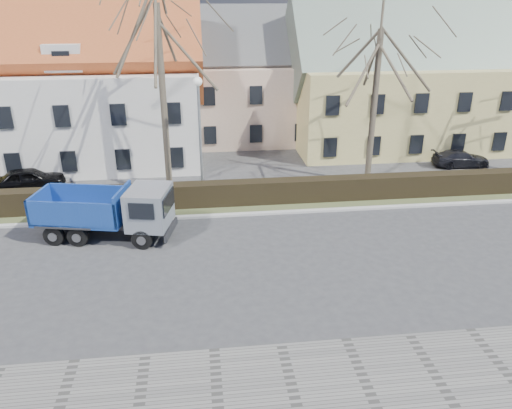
{
  "coord_description": "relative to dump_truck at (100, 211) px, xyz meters",
  "views": [
    {
      "loc": [
        -0.2,
        -19.24,
        10.89
      ],
      "look_at": [
        2.37,
        2.25,
        1.6
      ],
      "focal_mm": 35.0,
      "sensor_mm": 36.0,
      "label": 1
    }
  ],
  "objects": [
    {
      "name": "parked_car_b",
      "position": [
        22.23,
        7.91,
        -0.78
      ],
      "size": [
        3.83,
        1.69,
        1.09
      ],
      "primitive_type": "imported",
      "rotation": [
        0.0,
        0.0,
        1.53
      ],
      "color": "black",
      "rests_on": "ground"
    },
    {
      "name": "tree_2",
      "position": [
        14.98,
        5.57,
        4.17
      ],
      "size": [
        8.0,
        8.0,
        11.0
      ],
      "primitive_type": null,
      "color": "brown",
      "rests_on": "ground"
    },
    {
      "name": "curb_far",
      "position": [
        4.98,
        1.67,
        -1.27
      ],
      "size": [
        80.0,
        0.3,
        0.12
      ],
      "primitive_type": "cube",
      "color": "#B2B0AC",
      "rests_on": "ground"
    },
    {
      "name": "building_white",
      "position": [
        -8.02,
        13.07,
        3.42
      ],
      "size": [
        26.8,
        10.8,
        9.5
      ],
      "primitive_type": null,
      "color": "silver",
      "rests_on": "ground"
    },
    {
      "name": "tree_1",
      "position": [
        2.98,
        5.57,
        5.0
      ],
      "size": [
        9.2,
        9.2,
        12.65
      ],
      "primitive_type": null,
      "color": "brown",
      "rests_on": "ground"
    },
    {
      "name": "hedge",
      "position": [
        4.98,
        3.07,
        -0.68
      ],
      "size": [
        60.0,
        0.9,
        1.3
      ],
      "primitive_type": "cube",
      "color": "black",
      "rests_on": "ground"
    },
    {
      "name": "parked_car_a",
      "position": [
        -5.23,
        6.83,
        -0.65
      ],
      "size": [
        4.22,
        2.38,
        1.35
      ],
      "primitive_type": "imported",
      "rotation": [
        0.0,
        0.0,
        1.78
      ],
      "color": "black",
      "rests_on": "ground"
    },
    {
      "name": "building_pink",
      "position": [
        8.98,
        17.07,
        2.67
      ],
      "size": [
        10.8,
        8.8,
        8.0
      ],
      "primitive_type": null,
      "color": "#CEA991",
      "rests_on": "ground"
    },
    {
      "name": "building_yellow",
      "position": [
        20.98,
        14.07,
        2.92
      ],
      "size": [
        18.8,
        10.8,
        8.5
      ],
      "primitive_type": null,
      "color": "tan",
      "rests_on": "ground"
    },
    {
      "name": "grass_strip",
      "position": [
        4.98,
        3.27,
        -1.28
      ],
      "size": [
        80.0,
        3.0,
        0.1
      ],
      "primitive_type": "cube",
      "color": "#48512E",
      "rests_on": "ground"
    },
    {
      "name": "ground",
      "position": [
        4.98,
        -2.93,
        -1.33
      ],
      "size": [
        120.0,
        120.0,
        0.0
      ],
      "primitive_type": "plane",
      "color": "#373739"
    },
    {
      "name": "dump_truck",
      "position": [
        0.0,
        0.0,
        0.0
      ],
      "size": [
        7.01,
        3.78,
        2.66
      ],
      "primitive_type": null,
      "rotation": [
        0.0,
        0.0,
        -0.21
      ],
      "color": "navy",
      "rests_on": "ground"
    },
    {
      "name": "sidewalk_near",
      "position": [
        4.98,
        -11.43,
        -1.29
      ],
      "size": [
        80.0,
        5.0,
        0.08
      ],
      "primitive_type": "cube",
      "color": "slate",
      "rests_on": "ground"
    },
    {
      "name": "streetlight",
      "position": [
        4.89,
        4.07,
        2.13
      ],
      "size": [
        0.54,
        0.54,
        6.92
      ],
      "primitive_type": null,
      "color": "#909699",
      "rests_on": "ground"
    },
    {
      "name": "cart_frame",
      "position": [
        0.5,
        1.82,
        -1.04
      ],
      "size": [
        0.66,
        0.43,
        0.57
      ],
      "primitive_type": null,
      "rotation": [
        0.0,
        0.0,
        0.12
      ],
      "color": "silver",
      "rests_on": "ground"
    }
  ]
}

